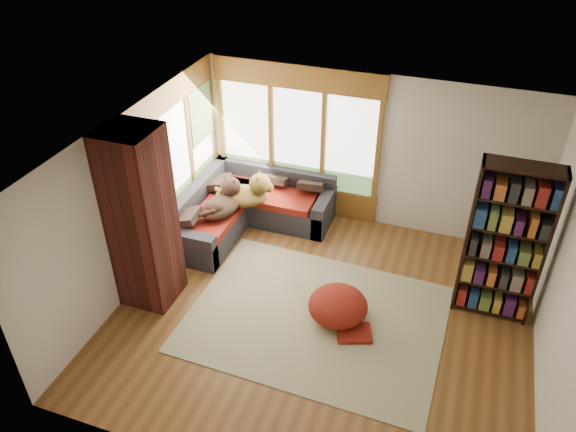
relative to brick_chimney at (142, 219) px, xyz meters
The scene contains 17 objects.
floor 2.75m from the brick_chimney, ahead, with size 5.50×5.50×0.00m, color brown.
ceiling 2.75m from the brick_chimney, ahead, with size 5.50×5.50×0.00m, color white.
wall_back 3.73m from the brick_chimney, 49.90° to the left, with size 5.50×0.04×2.60m, color silver.
wall_front 3.22m from the brick_chimney, 41.86° to the right, with size 5.50×0.04×2.60m, color silver.
wall_left 0.49m from the brick_chimney, 135.00° to the left, with size 0.04×5.00×2.60m, color silver.
wall_right 5.16m from the brick_chimney, ahead, with size 0.04×5.00×2.60m, color silver.
windows_back 3.07m from the brick_chimney, 66.95° to the left, with size 2.82×0.10×1.90m.
windows_left 1.58m from the brick_chimney, 101.66° to the left, with size 0.10×2.62×1.90m.
roller_blind 2.44m from the brick_chimney, 96.95° to the left, with size 0.03×0.72×0.90m, color #719B59.
brick_chimney is the anchor object (origin of this frame).
sectional_sofa 2.32m from the brick_chimney, 77.71° to the left, with size 2.20×2.20×0.80m.
area_rug 2.69m from the brick_chimney, ahead, with size 3.39×2.59×0.01m, color beige.
bookshelf 4.71m from the brick_chimney, 15.39° to the left, with size 0.98×0.33×2.29m.
pouf 2.85m from the brick_chimney, ahead, with size 0.81×0.81×0.44m, color maroon.
dog_tan 2.07m from the brick_chimney, 70.88° to the left, with size 0.97×0.72×0.49m.
dog_brindle 1.71m from the brick_chimney, 75.23° to the left, with size 0.64×0.88×0.44m.
throw_pillows 2.24m from the brick_chimney, 75.74° to the left, with size 1.98×1.68×0.45m.
Camera 1 is at (1.42, -5.43, 5.47)m, focal length 35.00 mm.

